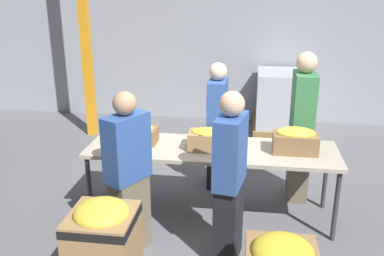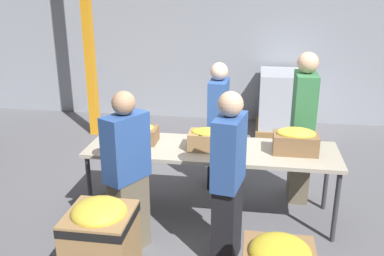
{
  "view_description": "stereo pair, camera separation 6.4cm",
  "coord_description": "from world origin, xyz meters",
  "px_view_note": "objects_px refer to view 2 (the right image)",
  "views": [
    {
      "loc": [
        0.37,
        -4.23,
        2.49
      ],
      "look_at": [
        -0.21,
        -0.05,
        1.04
      ],
      "focal_mm": 40.0,
      "sensor_mm": 36.0,
      "label": 1
    },
    {
      "loc": [
        0.44,
        -4.22,
        2.49
      ],
      "look_at": [
        -0.21,
        -0.05,
        1.04
      ],
      "focal_mm": 40.0,
      "sensor_mm": 36.0,
      "label": 2
    }
  ],
  "objects_px": {
    "banana_box_1": "(209,139)",
    "donation_bin_0": "(102,247)",
    "sorting_table": "(212,153)",
    "volunteer_3": "(228,181)",
    "volunteer_0": "(218,127)",
    "banana_box_2": "(296,140)",
    "volunteer_1": "(127,175)",
    "pallet_stack_0": "(287,103)",
    "banana_box_0": "(138,133)",
    "volunteer_2": "(302,129)",
    "support_pillar": "(87,14)"
  },
  "relations": [
    {
      "from": "donation_bin_0",
      "to": "support_pillar",
      "type": "height_order",
      "value": "support_pillar"
    },
    {
      "from": "banana_box_1",
      "to": "volunteer_1",
      "type": "height_order",
      "value": "volunteer_1"
    },
    {
      "from": "sorting_table",
      "to": "donation_bin_0",
      "type": "distance_m",
      "value": 1.63
    },
    {
      "from": "volunteer_0",
      "to": "volunteer_2",
      "type": "xyz_separation_m",
      "value": [
        0.99,
        -0.18,
        0.09
      ]
    },
    {
      "from": "pallet_stack_0",
      "to": "volunteer_2",
      "type": "bearing_deg",
      "value": -89.54
    },
    {
      "from": "banana_box_2",
      "to": "volunteer_2",
      "type": "bearing_deg",
      "value": 78.11
    },
    {
      "from": "sorting_table",
      "to": "volunteer_3",
      "type": "xyz_separation_m",
      "value": [
        0.23,
        -0.77,
        0.06
      ]
    },
    {
      "from": "volunteer_0",
      "to": "sorting_table",
      "type": "bearing_deg",
      "value": 2.56
    },
    {
      "from": "banana_box_1",
      "to": "donation_bin_0",
      "type": "bearing_deg",
      "value": -116.82
    },
    {
      "from": "volunteer_0",
      "to": "donation_bin_0",
      "type": "bearing_deg",
      "value": -16.17
    },
    {
      "from": "banana_box_1",
      "to": "donation_bin_0",
      "type": "relative_size",
      "value": 0.48
    },
    {
      "from": "banana_box_0",
      "to": "pallet_stack_0",
      "type": "relative_size",
      "value": 0.4
    },
    {
      "from": "sorting_table",
      "to": "banana_box_1",
      "type": "relative_size",
      "value": 6.3
    },
    {
      "from": "volunteer_3",
      "to": "banana_box_2",
      "type": "bearing_deg",
      "value": -28.78
    },
    {
      "from": "banana_box_2",
      "to": "volunteer_0",
      "type": "xyz_separation_m",
      "value": [
        -0.87,
        0.75,
        -0.15
      ]
    },
    {
      "from": "volunteer_3",
      "to": "donation_bin_0",
      "type": "xyz_separation_m",
      "value": [
        -0.96,
        -0.65,
        -0.34
      ]
    },
    {
      "from": "volunteer_0",
      "to": "volunteer_3",
      "type": "height_order",
      "value": "volunteer_3"
    },
    {
      "from": "banana_box_0",
      "to": "pallet_stack_0",
      "type": "xyz_separation_m",
      "value": [
        1.79,
        2.94,
        -0.4
      ]
    },
    {
      "from": "sorting_table",
      "to": "volunteer_3",
      "type": "relative_size",
      "value": 1.64
    },
    {
      "from": "banana_box_0",
      "to": "volunteer_3",
      "type": "distance_m",
      "value": 1.34
    },
    {
      "from": "banana_box_0",
      "to": "volunteer_0",
      "type": "xyz_separation_m",
      "value": [
        0.82,
        0.7,
        -0.13
      ]
    },
    {
      "from": "volunteer_2",
      "to": "volunteer_3",
      "type": "height_order",
      "value": "volunteer_2"
    },
    {
      "from": "volunteer_1",
      "to": "pallet_stack_0",
      "type": "distance_m",
      "value": 4.11
    },
    {
      "from": "support_pillar",
      "to": "volunteer_2",
      "type": "bearing_deg",
      "value": -29.21
    },
    {
      "from": "volunteer_1",
      "to": "support_pillar",
      "type": "bearing_deg",
      "value": 56.26
    },
    {
      "from": "sorting_table",
      "to": "donation_bin_0",
      "type": "bearing_deg",
      "value": -117.12
    },
    {
      "from": "volunteer_1",
      "to": "pallet_stack_0",
      "type": "bearing_deg",
      "value": 5.87
    },
    {
      "from": "volunteer_0",
      "to": "support_pillar",
      "type": "xyz_separation_m",
      "value": [
        -2.26,
        1.63,
        1.21
      ]
    },
    {
      "from": "volunteer_0",
      "to": "volunteer_2",
      "type": "relative_size",
      "value": 0.9
    },
    {
      "from": "donation_bin_0",
      "to": "banana_box_1",
      "type": "bearing_deg",
      "value": 63.18
    },
    {
      "from": "volunteer_0",
      "to": "volunteer_2",
      "type": "distance_m",
      "value": 1.01
    },
    {
      "from": "banana_box_2",
      "to": "volunteer_1",
      "type": "distance_m",
      "value": 1.75
    },
    {
      "from": "volunteer_1",
      "to": "donation_bin_0",
      "type": "bearing_deg",
      "value": -152.4
    },
    {
      "from": "support_pillar",
      "to": "banana_box_0",
      "type": "bearing_deg",
      "value": -58.28
    },
    {
      "from": "volunteer_3",
      "to": "volunteer_2",
      "type": "bearing_deg",
      "value": -18.85
    },
    {
      "from": "volunteer_0",
      "to": "volunteer_3",
      "type": "bearing_deg",
      "value": 10.98
    },
    {
      "from": "banana_box_1",
      "to": "volunteer_1",
      "type": "distance_m",
      "value": 0.99
    },
    {
      "from": "banana_box_1",
      "to": "banana_box_2",
      "type": "distance_m",
      "value": 0.89
    },
    {
      "from": "banana_box_0",
      "to": "banana_box_2",
      "type": "xyz_separation_m",
      "value": [
        1.68,
        -0.05,
        0.03
      ]
    },
    {
      "from": "volunteer_1",
      "to": "volunteer_2",
      "type": "distance_m",
      "value": 2.15
    },
    {
      "from": "volunteer_3",
      "to": "volunteer_0",
      "type": "bearing_deg",
      "value": 19.16
    },
    {
      "from": "banana_box_1",
      "to": "sorting_table",
      "type": "bearing_deg",
      "value": 53.03
    },
    {
      "from": "sorting_table",
      "to": "pallet_stack_0",
      "type": "xyz_separation_m",
      "value": [
        0.96,
        2.99,
        -0.24
      ]
    },
    {
      "from": "donation_bin_0",
      "to": "support_pillar",
      "type": "relative_size",
      "value": 0.22
    },
    {
      "from": "volunteer_0",
      "to": "pallet_stack_0",
      "type": "relative_size",
      "value": 1.51
    },
    {
      "from": "volunteer_1",
      "to": "volunteer_3",
      "type": "distance_m",
      "value": 0.94
    },
    {
      "from": "volunteer_3",
      "to": "donation_bin_0",
      "type": "height_order",
      "value": "volunteer_3"
    },
    {
      "from": "volunteer_3",
      "to": "pallet_stack_0",
      "type": "bearing_deg",
      "value": -0.66
    },
    {
      "from": "volunteer_3",
      "to": "donation_bin_0",
      "type": "relative_size",
      "value": 1.86
    },
    {
      "from": "donation_bin_0",
      "to": "pallet_stack_0",
      "type": "relative_size",
      "value": 0.84
    }
  ]
}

